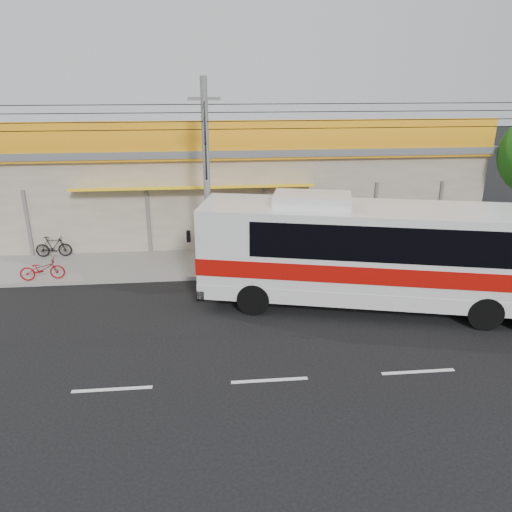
% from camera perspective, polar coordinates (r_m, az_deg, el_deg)
% --- Properties ---
extents(ground, '(120.00, 120.00, 0.00)m').
position_cam_1_polar(ground, '(15.45, 0.39, -8.85)').
color(ground, black).
rests_on(ground, ground).
extents(sidewalk, '(30.00, 3.20, 0.15)m').
position_cam_1_polar(sidewalk, '(20.86, -1.34, -0.70)').
color(sidewalk, gray).
rests_on(sidewalk, ground).
extents(lane_markings, '(50.00, 0.12, 0.01)m').
position_cam_1_polar(lane_markings, '(13.34, 1.56, -14.03)').
color(lane_markings, silver).
rests_on(lane_markings, ground).
extents(storefront_building, '(22.60, 9.20, 5.70)m').
position_cam_1_polar(storefront_building, '(25.56, -2.36, 8.39)').
color(storefront_building, gray).
rests_on(storefront_building, ground).
extents(coach_bus, '(12.71, 5.53, 3.84)m').
position_cam_1_polar(coach_bus, '(16.95, 15.66, 0.65)').
color(coach_bus, silver).
rests_on(coach_bus, ground).
extents(motorbike_red, '(1.66, 0.74, 0.85)m').
position_cam_1_polar(motorbike_red, '(20.41, -23.25, -1.39)').
color(motorbike_red, maroon).
rests_on(motorbike_red, sidewalk).
extents(motorbike_dark, '(1.50, 0.44, 0.90)m').
position_cam_1_polar(motorbike_dark, '(22.79, -22.14, 1.01)').
color(motorbike_dark, black).
rests_on(motorbike_dark, sidewalk).
extents(utility_pole, '(34.00, 14.00, 7.43)m').
position_cam_1_polar(utility_pole, '(17.84, -5.89, 15.66)').
color(utility_pole, '#61605E').
rests_on(utility_pole, ground).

